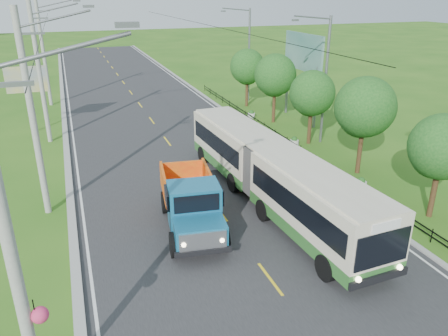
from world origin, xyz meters
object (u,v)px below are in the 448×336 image
streetlight_mid (324,77)px  planter_far (251,114)px  pole_near (33,116)px  tree_third (364,110)px  planter_mid (294,141)px  billboard_right (303,58)px  pole_mid (40,73)px  pole_far (44,52)px  planter_near (361,184)px  billboard_left (27,84)px  bus (271,170)px  tree_fourth (312,95)px  tree_second (441,149)px  tree_back (247,68)px  streetlight_far (248,52)px  dump_truck (191,200)px  pole_nearest (13,252)px  tree_fifth (275,77)px

streetlight_mid → planter_far: bearing=104.3°
pole_near → tree_third: 18.17m
planter_mid → billboard_right: (3.70, 6.00, 5.06)m
pole_mid → planter_far: 17.56m
pole_far → pole_near: bearing=-90.0°
planter_near → planter_mid: 8.00m
tree_third → billboard_left: tree_third is taller
bus → tree_fourth: bearing=45.9°
tree_second → tree_third: bearing=90.0°
pole_far → planter_near: pole_far is taller
pole_near → billboard_right: size_ratio=1.37×
pole_mid → billboard_right: (20.56, -1.00, 0.25)m
pole_far → tree_back: (18.12, -6.86, -1.44)m
pole_near → billboard_right: 23.32m
tree_second → tree_third: (0.00, 6.00, 0.47)m
tree_second → planter_mid: (-1.26, 11.86, -3.23)m
streetlight_far → dump_truck: (-12.44, -23.11, -3.39)m
tree_second → tree_fourth: (0.00, 12.00, 0.07)m
pole_nearest → billboard_left: bearing=92.7°
tree_fourth → billboard_right: (2.44, 5.86, 1.76)m
tree_fourth → billboard_right: bearing=67.4°
tree_fifth → tree_back: tree_fifth is taller
streetlight_mid → billboard_right: 6.24m
tree_fourth → billboard_left: bearing=153.0°
planter_far → tree_fifth: bearing=-56.0°
tree_back → billboard_left: tree_back is taller
planter_near → planter_far: 16.00m
pole_mid → tree_back: bearing=15.8°
planter_near → dump_truck: (-10.40, -1.11, 1.23)m
pole_mid → planter_mid: (16.86, -7.00, -4.81)m
streetlight_mid → dump_truck: bearing=-143.8°
tree_second → tree_back: bearing=90.0°
tree_fifth → planter_mid: 7.21m
pole_far → billboard_left: size_ratio=1.92×
pole_far → planter_mid: 25.85m
tree_fifth → pole_mid: bearing=177.3°
tree_back → tree_third: bearing=-90.0°
pole_mid → streetlight_mid: (18.90, -7.00, -0.19)m
planter_mid → bus: bus is taller
tree_fifth → pole_far: bearing=144.6°
streetlight_far → bus: size_ratio=0.54×
billboard_left → planter_far: bearing=-6.3°
planter_far → bus: (-5.75, -15.96, 1.63)m
pole_far → bus: bearing=-67.6°
tree_second → billboard_left: 29.20m
streetlight_mid → tree_fourth: bearing=169.9°
planter_near → planter_far: same height
pole_near → tree_fourth: size_ratio=1.85×
streetlight_mid → pole_nearest: bearing=-138.0°
pole_near → streetlight_far: size_ratio=1.10×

